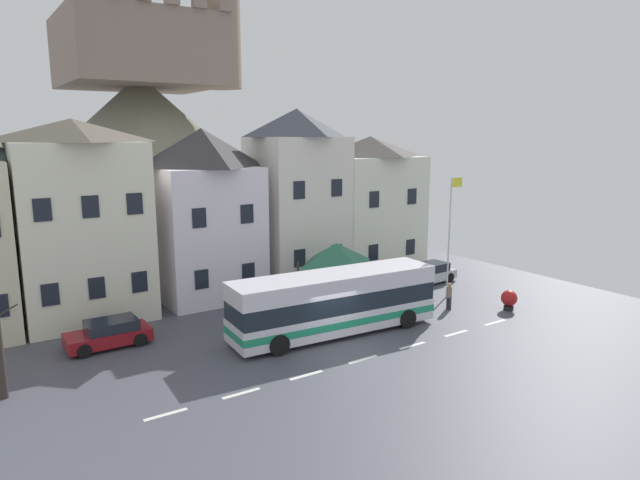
{
  "coord_description": "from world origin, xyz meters",
  "views": [
    {
      "loc": [
        -14.59,
        -19.89,
        9.93
      ],
      "look_at": [
        1.99,
        5.02,
        4.23
      ],
      "focal_mm": 31.14,
      "sensor_mm": 36.0,
      "label": 1
    }
  ],
  "objects_px": {
    "townhouse_02": "(204,214)",
    "parked_car_01": "(109,333)",
    "public_bench": "(336,287)",
    "townhouse_01": "(79,219)",
    "townhouse_04": "(370,205)",
    "townhouse_03": "(297,198)",
    "pedestrian_00": "(395,287)",
    "pedestrian_01": "(449,295)",
    "bus_shelter": "(336,254)",
    "parked_car_00": "(428,273)",
    "transit_bus": "(335,303)",
    "flagpole": "(450,229)",
    "hilltop_castle": "(144,150)",
    "harbour_buoy": "(509,299)"
  },
  "relations": [
    {
      "from": "townhouse_02",
      "to": "pedestrian_01",
      "type": "height_order",
      "value": "townhouse_02"
    },
    {
      "from": "transit_bus",
      "to": "parked_car_01",
      "type": "distance_m",
      "value": 10.96
    },
    {
      "from": "townhouse_04",
      "to": "parked_car_01",
      "type": "xyz_separation_m",
      "value": [
        -19.78,
        -5.07,
        -4.28
      ]
    },
    {
      "from": "townhouse_01",
      "to": "parked_car_00",
      "type": "height_order",
      "value": "townhouse_01"
    },
    {
      "from": "transit_bus",
      "to": "public_bench",
      "type": "bearing_deg",
      "value": 57.98
    },
    {
      "from": "harbour_buoy",
      "to": "townhouse_03",
      "type": "bearing_deg",
      "value": 120.03
    },
    {
      "from": "townhouse_04",
      "to": "pedestrian_00",
      "type": "distance_m",
      "value": 8.94
    },
    {
      "from": "townhouse_03",
      "to": "pedestrian_01",
      "type": "xyz_separation_m",
      "value": [
        4.11,
        -9.96,
        -4.94
      ]
    },
    {
      "from": "townhouse_04",
      "to": "parked_car_00",
      "type": "relative_size",
      "value": 2.32
    },
    {
      "from": "hilltop_castle",
      "to": "public_bench",
      "type": "relative_size",
      "value": 19.5
    },
    {
      "from": "hilltop_castle",
      "to": "pedestrian_01",
      "type": "relative_size",
      "value": 21.69
    },
    {
      "from": "townhouse_03",
      "to": "bus_shelter",
      "type": "height_order",
      "value": "townhouse_03"
    },
    {
      "from": "townhouse_02",
      "to": "parked_car_01",
      "type": "xyz_separation_m",
      "value": [
        -7.13,
        -5.35,
        -4.53
      ]
    },
    {
      "from": "public_bench",
      "to": "townhouse_01",
      "type": "bearing_deg",
      "value": 162.01
    },
    {
      "from": "parked_car_01",
      "to": "pedestrian_00",
      "type": "distance_m",
      "value": 16.27
    },
    {
      "from": "transit_bus",
      "to": "harbour_buoy",
      "type": "relative_size",
      "value": 9.45
    },
    {
      "from": "townhouse_03",
      "to": "townhouse_04",
      "type": "bearing_deg",
      "value": 0.69
    },
    {
      "from": "bus_shelter",
      "to": "parked_car_00",
      "type": "bearing_deg",
      "value": 2.21
    },
    {
      "from": "pedestrian_00",
      "to": "bus_shelter",
      "type": "bearing_deg",
      "value": 151.2
    },
    {
      "from": "townhouse_01",
      "to": "transit_bus",
      "type": "distance_m",
      "value": 14.76
    },
    {
      "from": "parked_car_01",
      "to": "harbour_buoy",
      "type": "height_order",
      "value": "parked_car_01"
    },
    {
      "from": "flagpole",
      "to": "harbour_buoy",
      "type": "distance_m",
      "value": 5.36
    },
    {
      "from": "bus_shelter",
      "to": "parked_car_00",
      "type": "height_order",
      "value": "bus_shelter"
    },
    {
      "from": "transit_bus",
      "to": "flagpole",
      "type": "xyz_separation_m",
      "value": [
        9.56,
        1.37,
        2.71
      ]
    },
    {
      "from": "pedestrian_00",
      "to": "townhouse_04",
      "type": "bearing_deg",
      "value": 62.95
    },
    {
      "from": "parked_car_00",
      "to": "flagpole",
      "type": "relative_size",
      "value": 0.57
    },
    {
      "from": "transit_bus",
      "to": "parked_car_00",
      "type": "relative_size",
      "value": 2.62
    },
    {
      "from": "townhouse_02",
      "to": "parked_car_00",
      "type": "distance_m",
      "value": 15.45
    },
    {
      "from": "pedestrian_00",
      "to": "pedestrian_01",
      "type": "bearing_deg",
      "value": -62.16
    },
    {
      "from": "townhouse_02",
      "to": "hilltop_castle",
      "type": "xyz_separation_m",
      "value": [
        3.34,
        23.22,
        3.32
      ]
    },
    {
      "from": "hilltop_castle",
      "to": "pedestrian_00",
      "type": "bearing_deg",
      "value": -79.51
    },
    {
      "from": "parked_car_01",
      "to": "townhouse_02",
      "type": "bearing_deg",
      "value": -144.1
    },
    {
      "from": "townhouse_03",
      "to": "pedestrian_00",
      "type": "distance_m",
      "value": 8.95
    },
    {
      "from": "townhouse_01",
      "to": "hilltop_castle",
      "type": "xyz_separation_m",
      "value": [
        10.39,
        22.77,
        3.09
      ]
    },
    {
      "from": "harbour_buoy",
      "to": "parked_car_01",
      "type": "bearing_deg",
      "value": 161.25
    },
    {
      "from": "townhouse_01",
      "to": "townhouse_04",
      "type": "bearing_deg",
      "value": -2.11
    },
    {
      "from": "hilltop_castle",
      "to": "bus_shelter",
      "type": "xyz_separation_m",
      "value": [
        2.52,
        -28.89,
        -5.47
      ]
    },
    {
      "from": "bus_shelter",
      "to": "pedestrian_00",
      "type": "distance_m",
      "value": 4.15
    },
    {
      "from": "transit_bus",
      "to": "hilltop_castle",
      "type": "bearing_deg",
      "value": 92.87
    },
    {
      "from": "pedestrian_01",
      "to": "public_bench",
      "type": "distance_m",
      "value": 7.18
    },
    {
      "from": "hilltop_castle",
      "to": "transit_bus",
      "type": "bearing_deg",
      "value": -90.91
    },
    {
      "from": "parked_car_00",
      "to": "townhouse_03",
      "type": "bearing_deg",
      "value": -38.61
    },
    {
      "from": "townhouse_02",
      "to": "townhouse_04",
      "type": "bearing_deg",
      "value": -1.23
    },
    {
      "from": "townhouse_02",
      "to": "parked_car_00",
      "type": "height_order",
      "value": "townhouse_02"
    },
    {
      "from": "townhouse_03",
      "to": "townhouse_02",
      "type": "bearing_deg",
      "value": 176.92
    },
    {
      "from": "townhouse_01",
      "to": "parked_car_00",
      "type": "bearing_deg",
      "value": -15.61
    },
    {
      "from": "hilltop_castle",
      "to": "bus_shelter",
      "type": "height_order",
      "value": "hilltop_castle"
    },
    {
      "from": "townhouse_04",
      "to": "transit_bus",
      "type": "distance_m",
      "value": 14.12
    },
    {
      "from": "hilltop_castle",
      "to": "public_bench",
      "type": "xyz_separation_m",
      "value": [
        3.62,
        -27.32,
        -8.0
      ]
    },
    {
      "from": "parked_car_00",
      "to": "pedestrian_00",
      "type": "distance_m",
      "value": 5.18
    }
  ]
}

